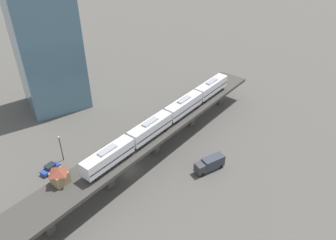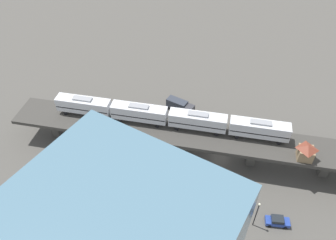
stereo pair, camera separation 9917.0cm
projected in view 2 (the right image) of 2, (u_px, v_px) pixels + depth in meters
ground_plane at (220, 158)px, 72.39m from camera, size 400.00×400.00×0.00m
elevated_viaduct at (222, 140)px, 68.55m from camera, size 39.04×89.41×6.63m
subway_train at (168, 116)px, 68.95m from camera, size 19.49×47.81×4.45m
signal_hut at (306, 152)px, 62.64m from camera, size 4.12×4.12×3.40m
street_car_blue at (277, 221)px, 60.09m from camera, size 3.47×4.75×1.89m
street_car_red at (151, 157)px, 71.53m from camera, size 2.56×4.65×1.89m
street_car_black at (211, 186)px, 65.79m from camera, size 3.03×4.74×1.89m
delivery_truck at (180, 106)px, 82.97m from camera, size 2.42×7.21×3.20m
street_lamp at (257, 213)px, 57.78m from camera, size 0.44×0.44×6.94m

